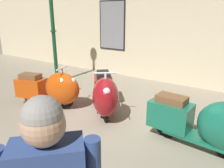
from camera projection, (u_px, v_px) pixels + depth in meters
name	position (u px, v px, depth m)	size (l,w,h in m)	color
ground_plane	(94.00, 127.00, 4.21)	(60.00, 60.00, 0.00)	gray
showroom_back_wall	(174.00, 19.00, 6.36)	(18.00, 0.63, 3.82)	beige
scooter_0	(53.00, 89.00, 4.99)	(1.64, 0.84, 0.96)	black
scooter_1	(105.00, 94.00, 4.61)	(1.42, 1.58, 1.01)	black
scooter_2	(208.00, 124.00, 3.36)	(1.69, 0.60, 1.01)	black
lamppost	(53.00, 24.00, 6.43)	(0.32, 0.32, 3.03)	#144728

